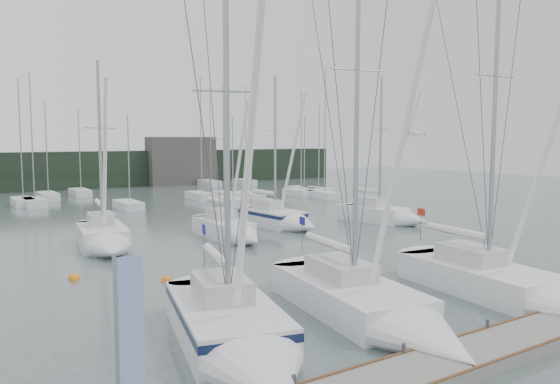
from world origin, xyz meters
The scene contains 16 objects.
ground centered at (0.00, 0.00, 0.00)m, with size 160.00×160.00×0.00m, color #485755.
dock centered at (0.00, -5.00, 0.20)m, with size 24.00×2.00×0.40m, color slate.
far_treeline centered at (0.00, 62.00, 2.50)m, with size 90.00×4.00×5.00m, color black.
far_building_right centered at (18.00, 60.00, 3.50)m, with size 10.00×3.00×7.00m, color #454340.
mast_forest centered at (0.51, 42.63, 0.48)m, with size 54.37×26.64×14.88m.
sailboat_near_left centered at (-5.89, -0.89, 0.63)m, with size 5.32×10.07×14.08m.
sailboat_near_center centered at (-0.30, -1.34, 0.56)m, with size 4.87×11.44×15.97m.
sailboat_near_right centered at (6.50, -2.35, 0.59)m, with size 4.17×10.98×16.01m.
sailboat_mid_b centered at (-4.80, 17.90, 0.62)m, with size 3.82×8.20×12.42m.
sailboat_mid_c centered at (3.32, 16.81, 0.57)m, with size 2.65×7.79×11.29m.
sailboat_mid_d centered at (8.97, 19.10, 0.63)m, with size 3.39×8.08×12.43m.
sailboat_mid_e centered at (17.37, 16.23, 0.60)m, with size 4.17×7.72×12.58m.
buoy_a centered at (-4.32, 9.16, 0.00)m, with size 0.53×0.53×0.53m, color orange.
buoy_c centered at (-7.96, 11.90, 0.00)m, with size 0.59×0.59×0.59m, color orange.
dock_banner centered at (-10.56, -4.75, 2.88)m, with size 0.64×0.14×4.20m.
seagull centered at (1.68, -0.94, 7.00)m, with size 0.89×0.40×0.18m.
Camera 1 is at (-13.75, -15.26, 6.83)m, focal length 35.00 mm.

